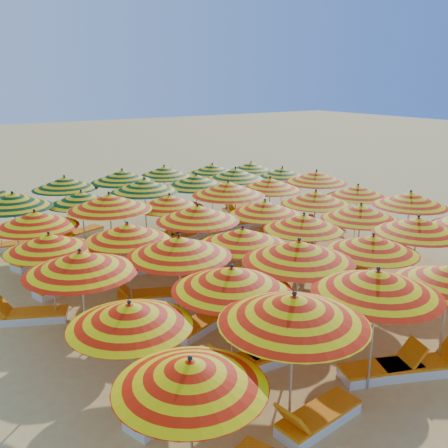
{
  "coord_description": "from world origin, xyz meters",
  "views": [
    {
      "loc": [
        -7.98,
        -11.8,
        5.9
      ],
      "look_at": [
        0.0,
        0.5,
        1.6
      ],
      "focal_mm": 40.0,
      "sensor_mm": 36.0,
      "label": 1
    }
  ],
  "objects_px": {
    "umbrella_10": "(418,226)",
    "umbrella_16": "(361,212)",
    "umbrella_37": "(65,183)",
    "lounger_16": "(131,269)",
    "umbrella_9": "(373,244)",
    "lounger_17": "(191,257)",
    "umbrella_8": "(299,251)",
    "lounger_8": "(427,293)",
    "lounger_26": "(271,220)",
    "umbrella_14": "(243,237)",
    "umbrella_26": "(169,201)",
    "lounger_25": "(250,223)",
    "umbrella_18": "(49,243)",
    "umbrella_20": "(198,213)",
    "lounger_9": "(202,323)",
    "umbrella_27": "(228,189)",
    "umbrella_39": "(164,172)",
    "umbrella_6": "(130,315)",
    "lounger_27": "(21,245)",
    "lounger_20": "(327,227)",
    "lounger_29": "(239,209)",
    "lounger_28": "(81,233)",
    "lounger_19": "(260,240)",
    "umbrella_21": "(265,208)",
    "lounger_2": "(383,370)",
    "umbrella_2": "(377,282)",
    "lounger_24": "(185,236)",
    "umbrella_13": "(179,246)",
    "lounger_23": "(161,238)",
    "umbrella_40": "(212,169)",
    "umbrella_23": "(358,191)",
    "umbrella_34": "(236,174)",
    "umbrella_0": "(190,374)",
    "umbrella_31": "(81,198)",
    "lounger_15": "(63,286)",
    "umbrella_19": "(128,232)",
    "umbrella_1": "(294,309)",
    "umbrella_30": "(13,201)",
    "lounger_21": "(37,260)",
    "beachgoer_b": "(304,259)",
    "umbrella_28": "(270,184)",
    "lounger_12": "(147,296)",
    "lounger_1": "(317,418)",
    "umbrella_17": "(410,199)",
    "lounger_10": "(346,281)",
    "umbrella_25": "(109,202)",
    "beachgoer_a": "(312,234)",
    "umbrella_38": "(122,176)",
    "umbrella_41": "(251,167)",
    "lounger_18": "(216,254)",
    "lounger_13": "(220,279)",
    "umbrella_15": "(304,222)",
    "umbrella_7": "(232,279)"
  },
  "relations": [
    {
      "from": "umbrella_10",
      "to": "umbrella_16",
      "type": "xyz_separation_m",
      "value": [
        -0.12,
        1.85,
        -0.04
      ]
    },
    {
      "from": "umbrella_37",
      "to": "lounger_16",
      "type": "relative_size",
      "value": 1.56
    },
    {
      "from": "umbrella_9",
      "to": "lounger_17",
      "type": "relative_size",
      "value": 1.66
    },
    {
      "from": "umbrella_8",
      "to": "lounger_8",
      "type": "distance_m",
      "value": 5.22
    },
    {
      "from": "lounger_17",
      "to": "lounger_26",
      "type": "bearing_deg",
      "value": 24.87
    },
    {
      "from": "umbrella_14",
      "to": "umbrella_26",
      "type": "distance_m",
      "value": 4.35
    },
    {
      "from": "umbrella_16",
      "to": "lounger_25",
      "type": "xyz_separation_m",
      "value": [
        0.72,
        6.44,
        -1.99
      ]
    },
    {
      "from": "umbrella_18",
      "to": "umbrella_20",
      "type": "height_order",
      "value": "umbrella_20"
    },
    {
      "from": "lounger_9",
      "to": "lounger_17",
      "type": "height_order",
      "value": "same"
    },
    {
      "from": "umbrella_27",
      "to": "umbrella_39",
      "type": "relative_size",
      "value": 1.15
    },
    {
      "from": "umbrella_6",
      "to": "umbrella_9",
      "type": "relative_size",
      "value": 0.9
    },
    {
      "from": "lounger_27",
      "to": "umbrella_9",
      "type": "bearing_deg",
      "value": -47.2
    },
    {
      "from": "lounger_20",
      "to": "lounger_29",
      "type": "relative_size",
      "value": 0.98
    },
    {
      "from": "lounger_8",
      "to": "lounger_28",
      "type": "bearing_deg",
      "value": 116.55
    },
    {
      "from": "lounger_19",
      "to": "umbrella_20",
      "type": "bearing_deg",
      "value": -173.07
    },
    {
      "from": "umbrella_21",
      "to": "lounger_2",
      "type": "xyz_separation_m",
      "value": [
        -1.43,
        -5.91,
        -1.95
      ]
    },
    {
      "from": "umbrella_2",
      "to": "lounger_24",
      "type": "xyz_separation_m",
      "value": [
        1.53,
        10.31,
        -2.12
      ]
    },
    {
      "from": "umbrella_2",
      "to": "lounger_17",
      "type": "height_order",
      "value": "umbrella_2"
    },
    {
      "from": "umbrella_13",
      "to": "lounger_16",
      "type": "height_order",
      "value": "umbrella_13"
    },
    {
      "from": "lounger_23",
      "to": "umbrella_40",
      "type": "bearing_deg",
      "value": 15.95
    },
    {
      "from": "umbrella_23",
      "to": "umbrella_34",
      "type": "relative_size",
      "value": 0.94
    },
    {
      "from": "umbrella_0",
      "to": "umbrella_31",
      "type": "bearing_deg",
      "value": 79.89
    },
    {
      "from": "umbrella_10",
      "to": "lounger_15",
      "type": "distance_m",
      "value": 9.96
    },
    {
      "from": "umbrella_19",
      "to": "umbrella_8",
      "type": "bearing_deg",
      "value": -59.04
    },
    {
      "from": "umbrella_1",
      "to": "lounger_28",
      "type": "xyz_separation_m",
      "value": [
        0.44,
        12.92,
        -2.17
      ]
    },
    {
      "from": "umbrella_10",
      "to": "lounger_24",
      "type": "distance_m",
      "value": 8.8
    },
    {
      "from": "umbrella_13",
      "to": "umbrella_30",
      "type": "distance_m",
      "value": 7.07
    },
    {
      "from": "umbrella_20",
      "to": "lounger_21",
      "type": "height_order",
      "value": "umbrella_20"
    },
    {
      "from": "lounger_16",
      "to": "beachgoer_b",
      "type": "height_order",
      "value": "beachgoer_b"
    },
    {
      "from": "umbrella_9",
      "to": "umbrella_19",
      "type": "relative_size",
      "value": 1.02
    },
    {
      "from": "umbrella_28",
      "to": "lounger_12",
      "type": "xyz_separation_m",
      "value": [
        -6.07,
        -2.39,
        -2.03
      ]
    },
    {
      "from": "umbrella_28",
      "to": "lounger_1",
      "type": "relative_size",
      "value": 1.55
    },
    {
      "from": "lounger_1",
      "to": "lounger_21",
      "type": "distance_m",
      "value": 11.1
    },
    {
      "from": "lounger_20",
      "to": "umbrella_17",
      "type": "bearing_deg",
      "value": -98.6
    },
    {
      "from": "umbrella_9",
      "to": "lounger_10",
      "type": "height_order",
      "value": "umbrella_9"
    },
    {
      "from": "umbrella_13",
      "to": "umbrella_6",
      "type": "bearing_deg",
      "value": -134.15
    },
    {
      "from": "lounger_17",
      "to": "lounger_23",
      "type": "xyz_separation_m",
      "value": [
        0.04,
        2.36,
        0.0
      ]
    },
    {
      "from": "umbrella_25",
      "to": "beachgoer_a",
      "type": "height_order",
      "value": "umbrella_25"
    },
    {
      "from": "lounger_21",
      "to": "lounger_26",
      "type": "xyz_separation_m",
      "value": [
        9.44,
        -0.38,
        0.0
      ]
    },
    {
      "from": "umbrella_9",
      "to": "umbrella_10",
      "type": "bearing_deg",
      "value": 4.99
    },
    {
      "from": "umbrella_38",
      "to": "lounger_21",
      "type": "bearing_deg",
      "value": -155.05
    },
    {
      "from": "umbrella_9",
      "to": "umbrella_41",
      "type": "relative_size",
      "value": 1.05
    },
    {
      "from": "lounger_18",
      "to": "lounger_19",
      "type": "xyz_separation_m",
      "value": [
        2.16,
        0.43,
        0.0
      ]
    },
    {
      "from": "umbrella_19",
      "to": "lounger_13",
      "type": "relative_size",
      "value": 1.56
    },
    {
      "from": "umbrella_15",
      "to": "lounger_1",
      "type": "xyz_separation_m",
      "value": [
        -3.59,
        -4.51,
        -1.93
      ]
    },
    {
      "from": "umbrella_2",
      "to": "umbrella_19",
      "type": "distance_m",
      "value": 6.47
    },
    {
      "from": "umbrella_15",
      "to": "umbrella_38",
      "type": "xyz_separation_m",
      "value": [
        -2.01,
        8.14,
        0.19
      ]
    },
    {
      "from": "umbrella_2",
      "to": "umbrella_10",
      "type": "xyz_separation_m",
      "value": [
        4.07,
        2.13,
        -0.09
      ]
    },
    {
      "from": "umbrella_7",
      "to": "lounger_29",
      "type": "xyz_separation_m",
      "value": [
        7.67,
        10.79,
        -2.04
      ]
    },
    {
      "from": "umbrella_13",
      "to": "lounger_13",
      "type": "distance_m",
      "value": 3.84
    }
  ]
}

